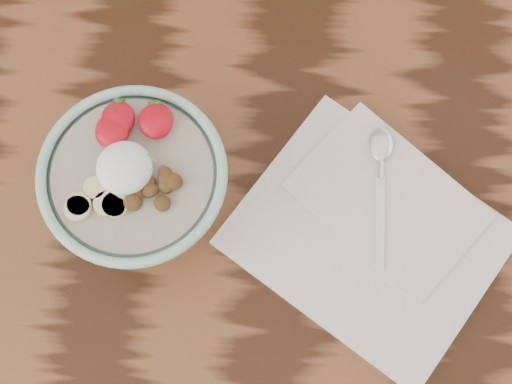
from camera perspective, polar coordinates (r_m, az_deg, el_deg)
table at (r=94.46cm, az=-10.85°, el=-5.95°), size 160.00×90.00×75.00cm
breakfast_bowl at (r=79.55cm, az=-9.43°, el=0.61°), size 20.19×20.19×13.66cm
napkin at (r=84.59cm, az=9.23°, el=-2.98°), size 36.74×35.21×1.77cm
spoon at (r=85.55cm, az=9.95°, el=2.26°), size 2.95×17.47×0.91cm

